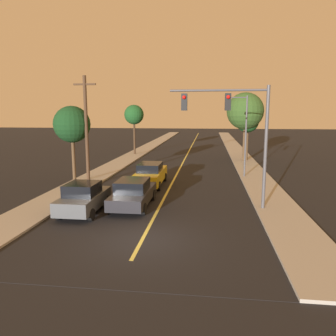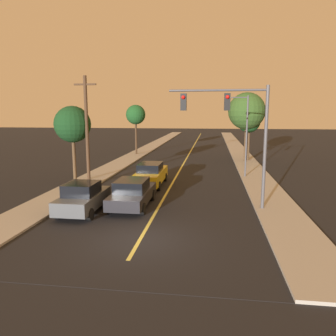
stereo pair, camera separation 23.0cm
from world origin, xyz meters
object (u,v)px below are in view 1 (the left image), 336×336
at_px(streetlamp_right, 241,125).
at_px(tree_right_near, 245,111).
at_px(tree_left_near, 134,115).
at_px(tree_right_far, 247,122).
at_px(car_near_lane_second, 150,174).
at_px(car_near_lane_front, 133,193).
at_px(tree_left_far, 72,125).
at_px(car_outer_lane_front, 84,198).
at_px(utility_pole_left, 86,129).
at_px(traffic_signal_mast, 235,121).

distance_m(streetlamp_right, tree_right_near, 9.10).
distance_m(tree_left_near, tree_right_far, 14.06).
bearing_deg(tree_left_near, tree_right_near, -18.62).
height_order(car_near_lane_second, tree_right_far, tree_right_far).
distance_m(tree_left_near, tree_right_near, 13.91).
height_order(car_near_lane_front, streetlamp_right, streetlamp_right).
distance_m(car_near_lane_front, tree_left_near, 23.90).
bearing_deg(tree_right_near, streetlamp_right, -97.93).
distance_m(streetlamp_right, tree_left_far, 13.22).
bearing_deg(car_near_lane_front, streetlamp_right, 54.68).
height_order(car_outer_lane_front, tree_left_far, tree_left_far).
relative_size(utility_pole_left, tree_left_near, 1.25).
height_order(car_near_lane_second, streetlamp_right, streetlamp_right).
height_order(car_near_lane_front, car_outer_lane_front, car_outer_lane_front).
relative_size(car_near_lane_front, tree_left_far, 0.84).
distance_m(utility_pole_left, tree_right_far, 19.25).
distance_m(car_outer_lane_front, tree_left_near, 24.94).
height_order(traffic_signal_mast, tree_left_far, traffic_signal_mast).
xyz_separation_m(car_near_lane_front, traffic_signal_mast, (5.61, 0.28, 4.06)).
relative_size(car_near_lane_second, tree_right_near, 0.70).
height_order(car_near_lane_front, traffic_signal_mast, traffic_signal_mast).
bearing_deg(car_near_lane_front, tree_right_near, 66.56).
distance_m(car_near_lane_front, tree_right_far, 21.20).
bearing_deg(car_near_lane_second, tree_left_far, -176.42).
xyz_separation_m(car_near_lane_second, streetlamp_right, (6.78, 3.95, 3.52)).
xyz_separation_m(tree_right_near, tree_right_far, (0.35, 0.64, -1.13)).
xyz_separation_m(traffic_signal_mast, streetlamp_right, (1.17, 9.29, -0.49)).
bearing_deg(car_outer_lane_front, car_near_lane_second, 71.62).
xyz_separation_m(car_outer_lane_front, tree_right_far, (10.73, 20.62, 3.52)).
relative_size(car_near_lane_second, streetlamp_right, 0.79).
height_order(car_outer_lane_front, streetlamp_right, streetlamp_right).
relative_size(tree_right_near, tree_right_far, 1.32).
bearing_deg(tree_right_near, car_near_lane_second, -121.90).
xyz_separation_m(car_outer_lane_front, tree_right_near, (10.38, 19.99, 4.66)).
xyz_separation_m(car_outer_lane_front, tree_left_near, (-2.79, 24.43, 4.21)).
relative_size(streetlamp_right, tree_right_near, 0.89).
bearing_deg(tree_left_far, streetlamp_right, 19.01).
relative_size(car_near_lane_second, utility_pole_left, 0.66).
height_order(utility_pole_left, tree_right_far, utility_pole_left).
bearing_deg(streetlamp_right, tree_left_near, 131.70).
relative_size(car_outer_lane_front, tree_right_far, 0.74).
height_order(car_outer_lane_front, tree_right_far, tree_right_far).
height_order(car_near_lane_front, tree_left_far, tree_left_far).
relative_size(car_near_lane_front, car_near_lane_second, 0.93).
bearing_deg(tree_left_near, car_near_lane_second, -73.46).
distance_m(utility_pole_left, tree_left_far, 1.37).
xyz_separation_m(car_near_lane_front, car_outer_lane_front, (-2.36, -1.47, 0.02)).
distance_m(car_outer_lane_front, utility_pole_left, 7.41).
bearing_deg(utility_pole_left, car_near_lane_second, 10.35).
relative_size(tree_left_far, tree_right_near, 0.78).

